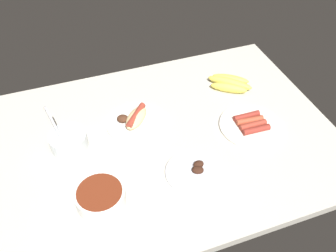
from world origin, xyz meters
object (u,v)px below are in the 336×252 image
object	(u,v)px
banana_bunch	(230,83)
bowl_chili	(100,197)
plate_sausages	(251,125)
plate_grilled_meat	(193,172)
bowl_coleslaw	(68,140)
plate_hotdog_assembled	(136,120)

from	to	relation	value
banana_bunch	bowl_chili	world-z (taller)	bowl_chili
plate_sausages	plate_grilled_meat	bearing A→B (deg)	24.52
plate_grilled_meat	bowl_chili	xyz separation A→B (cm)	(31.10, 1.02, 2.32)
bowl_coleslaw	plate_hotdog_assembled	bearing A→B (deg)	-172.05
plate_hotdog_assembled	plate_grilled_meat	bearing A→B (deg)	111.32
plate_hotdog_assembled	banana_bunch	world-z (taller)	plate_hotdog_assembled
banana_bunch	bowl_coleslaw	bearing A→B (deg)	9.87
bowl_chili	plate_hotdog_assembled	bearing A→B (deg)	-123.24
plate_sausages	banana_bunch	world-z (taller)	banana_bunch
bowl_coleslaw	bowl_chili	distance (cm)	27.17
plate_sausages	bowl_chili	distance (cm)	61.40
plate_sausages	banana_bunch	bearing A→B (deg)	-97.59
bowl_coleslaw	plate_grilled_meat	world-z (taller)	bowl_coleslaw
plate_hotdog_assembled	banana_bunch	distance (cm)	44.05
plate_grilled_meat	bowl_chili	bearing A→B (deg)	1.87
bowl_coleslaw	plate_grilled_meat	distance (cm)	44.82
bowl_coleslaw	plate_sausages	bearing A→B (deg)	169.18
plate_hotdog_assembled	bowl_chili	size ratio (longest dim) A/B	1.48
plate_sausages	plate_hotdog_assembled	bearing A→B (deg)	-21.86
bowl_chili	bowl_coleslaw	bearing A→B (deg)	-78.04
bowl_coleslaw	plate_grilled_meat	bearing A→B (deg)	145.17
plate_hotdog_assembled	plate_sausages	bearing A→B (deg)	158.14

